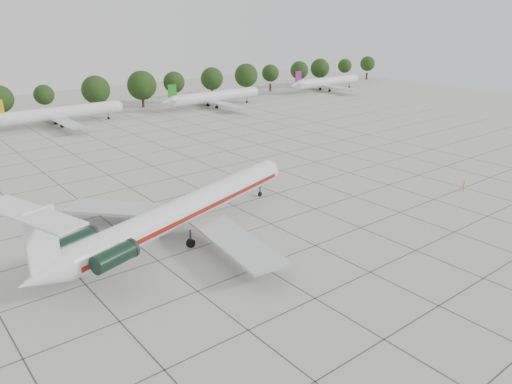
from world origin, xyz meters
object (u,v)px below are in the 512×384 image
main_airliner (176,213)px  bg_airliner_e (327,82)px  bg_airliner_c (61,113)px  ground_crew (464,186)px  bg_airliner_d (214,97)px

main_airliner → bg_airliner_e: (98.81, 70.66, -0.50)m
bg_airliner_e → bg_airliner_c: bearing=179.4°
ground_crew → bg_airliner_e: size_ratio=0.06×
bg_airliner_d → bg_airliner_e: same height
bg_airliner_d → main_airliner: bearing=-127.0°
main_airliner → ground_crew: (42.17, -11.92, -2.62)m
main_airliner → bg_airliner_c: size_ratio=1.43×
bg_airliner_c → bg_airliner_d: bearing=-3.7°
bg_airliner_c → bg_airliner_d: (41.54, -2.68, 0.00)m
bg_airliner_c → bg_airliner_d: 41.62m
main_airliner → ground_crew: size_ratio=25.44×
ground_crew → bg_airliner_e: bg_airliner_e is taller
main_airliner → bg_airliner_e: size_ratio=1.43×
ground_crew → bg_airliner_e: 100.16m
main_airliner → bg_airliner_e: 121.47m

